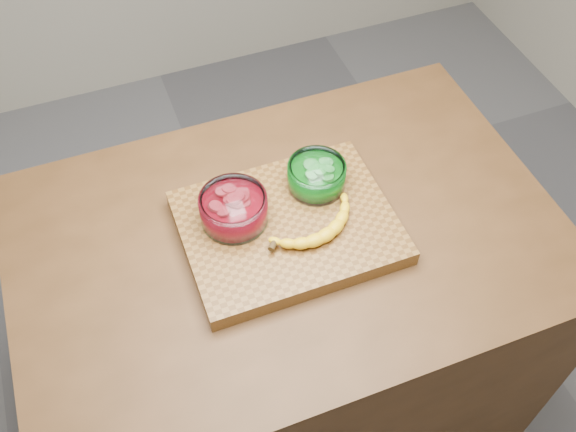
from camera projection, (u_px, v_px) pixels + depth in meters
name	position (u px, v px, depth m)	size (l,w,h in m)	color
ground	(288.00, 397.00, 2.11)	(3.50, 3.50, 0.00)	#5B5B60
counter	(288.00, 331.00, 1.75)	(1.20, 0.80, 0.90)	#4B2E16
cutting_board	(288.00, 227.00, 1.39)	(0.45, 0.35, 0.04)	brown
bowl_red	(234.00, 209.00, 1.35)	(0.14, 0.14, 0.07)	white
bowl_green	(316.00, 176.00, 1.41)	(0.13, 0.13, 0.06)	white
banana	(313.00, 224.00, 1.35)	(0.23, 0.14, 0.03)	yellow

